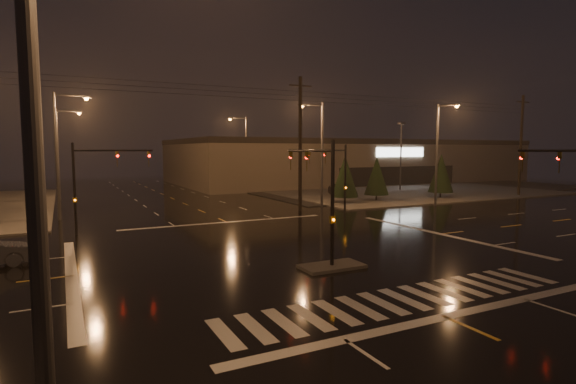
% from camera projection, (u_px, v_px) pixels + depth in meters
% --- Properties ---
extents(ground, '(140.00, 140.00, 0.00)m').
position_uv_depth(ground, '(293.00, 251.00, 24.70)').
color(ground, black).
rests_on(ground, ground).
extents(sidewalk_ne, '(36.00, 36.00, 0.12)m').
position_uv_depth(sidewalk_ne, '(381.00, 188.00, 64.82)').
color(sidewalk_ne, '#4E4B45').
rests_on(sidewalk_ne, ground).
extents(median_island, '(3.00, 1.60, 0.15)m').
position_uv_depth(median_island, '(332.00, 266.00, 21.14)').
color(median_island, '#4E4B45').
rests_on(median_island, ground).
extents(crosswalk, '(15.00, 2.60, 0.01)m').
position_uv_depth(crosswalk, '(404.00, 299.00, 16.70)').
color(crosswalk, beige).
rests_on(crosswalk, ground).
extents(stop_bar_near, '(16.00, 0.50, 0.01)m').
position_uv_depth(stop_bar_near, '(445.00, 317.00, 14.93)').
color(stop_bar_near, beige).
rests_on(stop_bar_near, ground).
extents(stop_bar_far, '(16.00, 0.50, 0.01)m').
position_uv_depth(stop_bar_far, '(227.00, 222.00, 34.48)').
color(stop_bar_far, beige).
rests_on(stop_bar_far, ground).
extents(parking_lot, '(50.00, 24.00, 0.08)m').
position_uv_depth(parking_lot, '(418.00, 188.00, 65.29)').
color(parking_lot, black).
rests_on(parking_lot, ground).
extents(retail_building, '(60.20, 28.30, 7.20)m').
position_uv_depth(retail_building, '(348.00, 159.00, 80.92)').
color(retail_building, '#685E4A').
rests_on(retail_building, ground).
extents(signal_mast_median, '(0.25, 4.59, 6.00)m').
position_uv_depth(signal_mast_median, '(322.00, 187.00, 21.62)').
color(signal_mast_median, black).
rests_on(signal_mast_median, ground).
extents(signal_mast_ne, '(4.84, 1.86, 6.00)m').
position_uv_depth(signal_mast_ne, '(338.00, 171.00, 37.62)').
color(signal_mast_ne, black).
rests_on(signal_mast_ne, ground).
extents(signal_mast_nw, '(4.84, 1.86, 6.00)m').
position_uv_depth(signal_mast_nw, '(91.00, 177.00, 29.09)').
color(signal_mast_nw, black).
rests_on(signal_mast_nw, ground).
extents(streetlight_0, '(2.77, 0.32, 10.00)m').
position_uv_depth(streetlight_0, '(60.00, 129.00, 5.81)').
color(streetlight_0, '#38383A').
rests_on(streetlight_0, ground).
extents(streetlight_1, '(2.77, 0.32, 10.00)m').
position_uv_depth(streetlight_1, '(61.00, 147.00, 35.14)').
color(streetlight_1, '#38383A').
rests_on(streetlight_1, ground).
extents(streetlight_2, '(2.77, 0.32, 10.00)m').
position_uv_depth(streetlight_2, '(61.00, 148.00, 49.36)').
color(streetlight_2, '#38383A').
rests_on(streetlight_2, ground).
extents(streetlight_3, '(2.77, 0.32, 10.00)m').
position_uv_depth(streetlight_3, '(319.00, 147.00, 43.40)').
color(streetlight_3, '#38383A').
rests_on(streetlight_3, ground).
extents(streetlight_4, '(2.77, 0.32, 10.00)m').
position_uv_depth(streetlight_4, '(244.00, 148.00, 61.17)').
color(streetlight_4, '#38383A').
rests_on(streetlight_4, ground).
extents(streetlight_6, '(0.32, 2.77, 10.00)m').
position_uv_depth(streetlight_6, '(439.00, 147.00, 43.97)').
color(streetlight_6, '#38383A').
rests_on(streetlight_6, ground).
extents(utility_pole_1, '(2.20, 0.32, 12.00)m').
position_uv_depth(utility_pole_1, '(300.00, 143.00, 40.16)').
color(utility_pole_1, black).
rests_on(utility_pole_1, ground).
extents(utility_pole_2, '(2.20, 0.32, 12.00)m').
position_uv_depth(utility_pole_2, '(521.00, 145.00, 53.63)').
color(utility_pole_2, black).
rests_on(utility_pole_2, ground).
extents(conifer_0, '(2.76, 2.76, 5.01)m').
position_uv_depth(conifer_0, '(345.00, 176.00, 46.30)').
color(conifer_0, black).
rests_on(conifer_0, ground).
extents(conifer_1, '(2.63, 2.63, 4.82)m').
position_uv_depth(conifer_1, '(377.00, 176.00, 48.56)').
color(conifer_1, black).
rests_on(conifer_1, ground).
extents(conifer_2, '(2.81, 2.81, 5.10)m').
position_uv_depth(conifer_2, '(441.00, 173.00, 51.37)').
color(conifer_2, black).
rests_on(conifer_2, ground).
extents(car_parked, '(2.10, 4.69, 1.57)m').
position_uv_depth(car_parked, '(342.00, 190.00, 53.80)').
color(car_parked, black).
rests_on(car_parked, ground).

